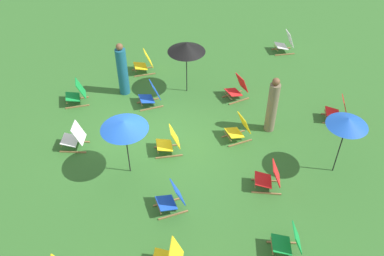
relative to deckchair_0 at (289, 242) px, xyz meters
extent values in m
plane|color=#2D6026|center=(-3.99, -2.71, -0.37)|extent=(40.00, 40.00, 0.00)
cube|color=olive|center=(-0.23, -0.01, -0.35)|extent=(0.19, 0.75, 0.04)
cube|color=#148C38|center=(-0.03, -0.15, -0.10)|extent=(0.56, 0.52, 0.13)
cube|color=#148C38|center=(0.03, 0.14, 0.18)|extent=(0.52, 0.34, 0.57)
cylinder|color=olive|center=(-0.07, -0.35, -0.17)|extent=(0.44, 0.12, 0.03)
cube|color=yellow|center=(0.00, -2.50, 0.18)|extent=(0.53, 0.37, 0.57)
cube|color=olive|center=(-4.44, 3.06, -0.35)|extent=(0.26, 0.74, 0.04)
cube|color=olive|center=(-4.02, 2.93, -0.35)|extent=(0.26, 0.74, 0.04)
cube|color=red|center=(-4.26, 2.90, -0.10)|extent=(0.59, 0.56, 0.13)
cube|color=red|center=(-4.17, 3.19, 0.18)|extent=(0.53, 0.38, 0.57)
cylinder|color=olive|center=(-4.32, 2.71, -0.17)|extent=(0.43, 0.16, 0.03)
cube|color=olive|center=(-4.50, -4.83, -0.35)|extent=(0.19, 0.75, 0.04)
cube|color=olive|center=(-4.07, -4.92, -0.35)|extent=(0.19, 0.75, 0.04)
cube|color=white|center=(-4.31, -4.97, -0.10)|extent=(0.56, 0.52, 0.13)
cube|color=white|center=(-4.24, -4.68, 0.18)|extent=(0.52, 0.34, 0.57)
cylinder|color=olive|center=(-4.35, -5.17, -0.17)|extent=(0.44, 0.12, 0.03)
cube|color=olive|center=(-8.62, 2.75, -0.35)|extent=(0.04, 0.76, 0.04)
cube|color=olive|center=(-8.18, 2.75, -0.35)|extent=(0.04, 0.76, 0.04)
cube|color=white|center=(-8.40, 2.65, -0.10)|extent=(0.48, 0.43, 0.13)
cube|color=white|center=(-8.40, 2.95, 0.18)|extent=(0.48, 0.25, 0.57)
cylinder|color=olive|center=(-8.40, 2.45, -0.17)|extent=(0.44, 0.03, 0.03)
cube|color=olive|center=(-6.14, -2.61, -0.35)|extent=(0.17, 0.75, 0.04)
cube|color=olive|center=(-5.70, -2.53, -0.35)|extent=(0.17, 0.75, 0.04)
cube|color=#1947B7|center=(-5.90, -2.67, -0.10)|extent=(0.55, 0.51, 0.13)
cube|color=#1947B7|center=(-5.95, -2.37, 0.18)|extent=(0.52, 0.33, 0.57)
cylinder|color=olive|center=(-5.87, -2.86, -0.17)|extent=(0.44, 0.10, 0.03)
cube|color=olive|center=(-1.84, -2.48, -0.35)|extent=(0.18, 0.75, 0.04)
cube|color=olive|center=(-1.41, -2.40, -0.35)|extent=(0.18, 0.75, 0.04)
cube|color=#1947B7|center=(-1.61, -2.54, -0.10)|extent=(0.55, 0.52, 0.13)
cube|color=#1947B7|center=(-1.67, -2.24, 0.18)|extent=(0.52, 0.33, 0.57)
cylinder|color=olive|center=(-1.57, -2.74, -0.17)|extent=(0.44, 0.11, 0.03)
cube|color=olive|center=(-2.14, 0.16, -0.35)|extent=(0.23, 0.74, 0.04)
cube|color=olive|center=(-1.71, 0.05, -0.35)|extent=(0.23, 0.74, 0.04)
cube|color=red|center=(-1.95, 0.01, -0.10)|extent=(0.58, 0.54, 0.13)
cube|color=red|center=(-1.87, 0.30, 0.18)|extent=(0.53, 0.36, 0.57)
cylinder|color=olive|center=(-2.00, -0.19, -0.17)|extent=(0.43, 0.14, 0.03)
cube|color=olive|center=(-3.88, -2.25, -0.35)|extent=(0.04, 0.76, 0.04)
cube|color=olive|center=(-3.44, -2.25, -0.35)|extent=(0.04, 0.76, 0.04)
cube|color=yellow|center=(-3.66, -2.35, -0.10)|extent=(0.48, 0.43, 0.13)
cube|color=yellow|center=(-3.66, -2.05, 0.18)|extent=(0.48, 0.25, 0.57)
cylinder|color=olive|center=(-3.66, -2.55, -0.17)|extent=(0.44, 0.03, 0.03)
cube|color=olive|center=(-6.03, 0.18, -0.35)|extent=(0.27, 0.73, 0.04)
cube|color=olive|center=(-5.61, 0.32, -0.35)|extent=(0.27, 0.73, 0.04)
cube|color=red|center=(-5.79, 0.16, -0.10)|extent=(0.59, 0.56, 0.13)
cube|color=red|center=(-5.88, 0.44, 0.18)|extent=(0.53, 0.38, 0.57)
cylinder|color=olive|center=(-5.73, -0.03, -0.17)|extent=(0.43, 0.16, 0.03)
cube|color=olive|center=(-6.62, -4.91, -0.35)|extent=(0.09, 0.76, 0.04)
cube|color=olive|center=(-6.18, -4.88, -0.35)|extent=(0.09, 0.76, 0.04)
cube|color=#148C38|center=(-6.39, -5.00, -0.10)|extent=(0.51, 0.47, 0.13)
cube|color=#148C38|center=(-6.42, -4.70, 0.18)|extent=(0.50, 0.28, 0.57)
cylinder|color=olive|center=(-6.38, -5.20, -0.17)|extent=(0.44, 0.06, 0.03)
cube|color=olive|center=(-4.08, -0.25, -0.35)|extent=(0.21, 0.75, 0.04)
cube|color=olive|center=(-3.66, -0.14, -0.35)|extent=(0.21, 0.75, 0.04)
cube|color=yellow|center=(-3.85, -0.29, -0.10)|extent=(0.57, 0.53, 0.13)
cube|color=yellow|center=(-3.92, 0.00, 0.18)|extent=(0.52, 0.35, 0.57)
cylinder|color=olive|center=(-3.80, -0.49, -0.17)|extent=(0.43, 0.13, 0.03)
cube|color=olive|center=(-8.09, -2.64, -0.35)|extent=(0.11, 0.76, 0.04)
cube|color=olive|center=(-7.65, -2.60, -0.35)|extent=(0.11, 0.76, 0.04)
cube|color=yellow|center=(-7.86, -2.72, -0.10)|extent=(0.52, 0.48, 0.13)
cube|color=yellow|center=(-7.89, -2.42, 0.18)|extent=(0.50, 0.30, 0.57)
cylinder|color=olive|center=(-7.84, -2.92, -0.17)|extent=(0.44, 0.07, 0.03)
cylinder|color=black|center=(-6.50, -1.27, 0.52)|extent=(0.03, 0.03, 1.79)
cone|color=black|center=(-6.50, -1.27, 1.29)|extent=(1.20, 1.20, 0.31)
cylinder|color=black|center=(-2.21, 2.06, 0.53)|extent=(0.03, 0.03, 1.80)
cone|color=#194CB2|center=(-2.21, 2.06, 1.35)|extent=(1.04, 1.04, 0.21)
cylinder|color=black|center=(-3.09, -3.35, 0.50)|extent=(0.03, 0.03, 1.73)
cone|color=#194CB2|center=(-3.09, -3.35, 1.27)|extent=(1.21, 1.21, 0.25)
cylinder|color=#72664C|center=(-4.14, 0.87, 0.44)|extent=(0.43, 0.43, 1.63)
sphere|color=brown|center=(-4.14, 0.87, 1.36)|extent=(0.22, 0.22, 0.22)
cylinder|color=#195972|center=(-6.74, -3.33, 0.45)|extent=(0.44, 0.44, 1.63)
sphere|color=brown|center=(-6.74, -3.33, 1.36)|extent=(0.22, 0.22, 0.22)
camera|label=1|loc=(4.95, -2.99, 7.97)|focal=39.42mm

